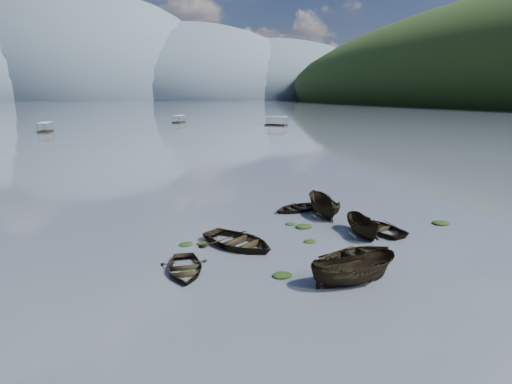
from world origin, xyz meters
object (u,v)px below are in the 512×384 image
object	(u,v)px
pontoon_left	(46,132)
pontoon_centre	(179,123)
rowboat_3	(378,231)
rowboat_0	(185,272)

from	to	relation	value
pontoon_left	pontoon_centre	distance (m)	44.10
rowboat_3	pontoon_left	xyz separation A→B (m)	(-35.19, 90.83, 0.00)
pontoon_centre	pontoon_left	bearing A→B (deg)	-116.80
pontoon_centre	rowboat_3	bearing A→B (deg)	-61.30
rowboat_0	pontoon_left	world-z (taller)	pontoon_left
rowboat_3	rowboat_0	bearing A→B (deg)	-0.10
rowboat_0	pontoon_left	xyz separation A→B (m)	(-21.46, 93.32, 0.00)
pontoon_centre	rowboat_0	bearing A→B (deg)	-67.92
rowboat_0	pontoon_centre	xyz separation A→B (m)	(15.20, 117.83, 0.00)
rowboat_0	pontoon_left	distance (m)	95.75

